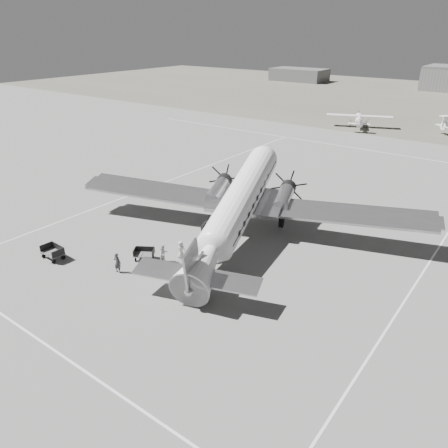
# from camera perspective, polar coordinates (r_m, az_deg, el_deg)

# --- Properties ---
(ground) EXTENTS (260.00, 260.00, 0.00)m
(ground) POSITION_cam_1_polar(r_m,az_deg,el_deg) (33.79, 1.29, -5.42)
(ground) COLOR slate
(ground) RESTS_ON ground
(taxi_line_near) EXTENTS (60.00, 0.15, 0.01)m
(taxi_line_near) POSITION_cam_1_polar(r_m,az_deg,el_deg) (25.82, -18.00, -17.64)
(taxi_line_near) COLOR silver
(taxi_line_near) RESTS_ON ground
(taxi_line_right) EXTENTS (0.15, 80.00, 0.01)m
(taxi_line_right) POSITION_cam_1_polar(r_m,az_deg,el_deg) (29.67, 20.96, -11.95)
(taxi_line_right) COLOR silver
(taxi_line_right) RESTS_ON ground
(taxi_line_left) EXTENTS (0.15, 60.00, 0.01)m
(taxi_line_left) POSITION_cam_1_polar(r_m,az_deg,el_deg) (51.51, -8.65, 5.09)
(taxi_line_left) COLOR silver
(taxi_line_left) RESTS_ON ground
(taxi_line_horizon) EXTENTS (90.00, 0.15, 0.01)m
(taxi_line_horizon) POSITION_cam_1_polar(r_m,az_deg,el_deg) (68.26, 21.40, 8.48)
(taxi_line_horizon) COLOR silver
(taxi_line_horizon) RESTS_ON ground
(shed_secondary) EXTENTS (18.00, 10.00, 4.00)m
(shed_secondary) POSITION_cam_1_polar(r_m,az_deg,el_deg) (157.16, 9.78, 18.66)
(shed_secondary) COLOR #4E4E4E
(shed_secondary) RESTS_ON ground
(dc3_airliner) EXTENTS (37.38, 31.08, 6.11)m
(dc3_airliner) POSITION_cam_1_polar(r_m,az_deg,el_deg) (36.50, 1.88, 2.26)
(dc3_airliner) COLOR #A8A8AA
(dc3_airliner) RESTS_ON ground
(light_plane_left) EXTENTS (14.41, 13.17, 2.43)m
(light_plane_left) POSITION_cam_1_polar(r_m,az_deg,el_deg) (84.74, 17.19, 12.75)
(light_plane_left) COLOR white
(light_plane_left) RESTS_ON ground
(baggage_cart_near) EXTENTS (1.99, 1.85, 0.92)m
(baggage_cart_near) POSITION_cam_1_polar(r_m,az_deg,el_deg) (34.97, -10.38, -3.89)
(baggage_cart_near) COLOR #4E4E4E
(baggage_cart_near) RESTS_ON ground
(baggage_cart_far) EXTENTS (1.96, 1.43, 1.07)m
(baggage_cart_far) POSITION_cam_1_polar(r_m,az_deg,el_deg) (37.03, -21.46, -3.50)
(baggage_cart_far) COLOR #4E4E4E
(baggage_cart_far) RESTS_ON ground
(ground_crew) EXTENTS (0.65, 0.50, 1.59)m
(ground_crew) POSITION_cam_1_polar(r_m,az_deg,el_deg) (33.47, -13.75, -4.94)
(ground_crew) COLOR #2C2C2C
(ground_crew) RESTS_ON ground
(ramp_agent) EXTENTS (0.78, 0.87, 1.48)m
(ramp_agent) POSITION_cam_1_polar(r_m,az_deg,el_deg) (34.23, -7.89, -3.83)
(ramp_agent) COLOR #B1B1AE
(ramp_agent) RESTS_ON ground
(passenger) EXTENTS (0.66, 0.82, 1.46)m
(passenger) POSITION_cam_1_polar(r_m,az_deg,el_deg) (34.65, -5.66, -3.35)
(passenger) COLOR #B0B0AE
(passenger) RESTS_ON ground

